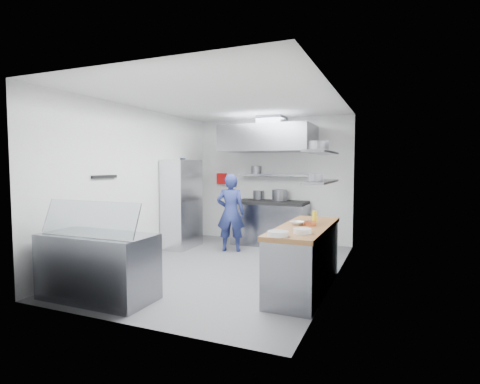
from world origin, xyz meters
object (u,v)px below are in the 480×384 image
at_px(gas_range, 271,224).
at_px(wire_rack, 182,204).
at_px(chef, 231,213).
at_px(display_case, 98,267).

distance_m(gas_range, wire_rack, 1.98).
xyz_separation_m(chef, wire_rack, (-1.09, -0.08, 0.14)).
bearing_deg(gas_range, display_case, -103.77).
xyz_separation_m(gas_range, display_case, (-1.00, -4.10, -0.03)).
bearing_deg(gas_range, wire_rack, -148.08).
height_order(gas_range, chef, chef).
relative_size(gas_range, wire_rack, 0.86).
relative_size(chef, wire_rack, 0.85).
height_order(gas_range, display_case, gas_range).
bearing_deg(wire_rack, chef, 4.21).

